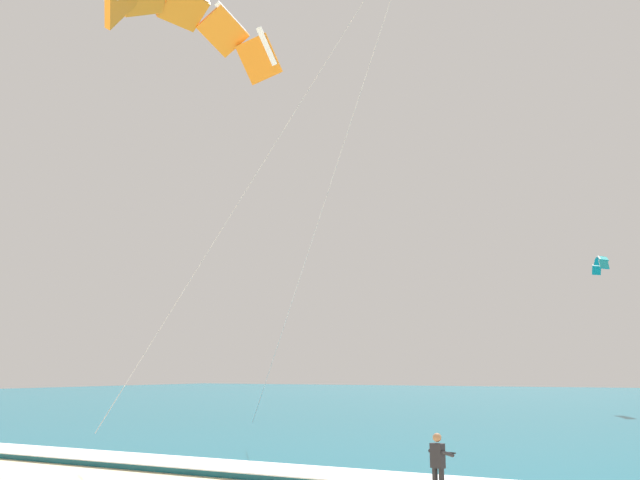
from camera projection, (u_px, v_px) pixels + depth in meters
sea at (636, 402)px, 69.16m from camera, size 200.00×120.00×0.20m
kitesurfer at (438, 464)px, 17.00m from camera, size 0.63×0.63×1.69m
kite_primary at (191, 20)px, 28.17m from camera, size 12.77×8.32×17.72m
kite_distant at (600, 263)px, 53.71m from camera, size 1.61×3.63×1.31m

